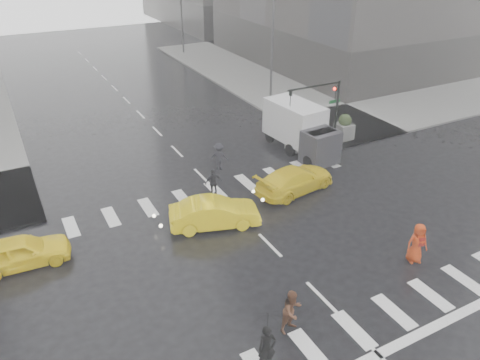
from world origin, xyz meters
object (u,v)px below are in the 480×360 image
traffic_signal_pole (326,102)px  taxi_front (20,252)px  pedestrian_orange (417,243)px  taxi_mid (215,213)px  box_truck (301,128)px  pedestrian_brown (292,311)px

traffic_signal_pole → taxi_front: bearing=-168.1°
traffic_signal_pole → taxi_front: traffic_signal_pole is taller
pedestrian_orange → taxi_front: pedestrian_orange is taller
taxi_mid → box_truck: 10.40m
taxi_mid → box_truck: box_truck is taller
traffic_signal_pole → taxi_mid: (-10.59, -5.29, -2.48)m
box_truck → taxi_front: bearing=-171.4°
pedestrian_brown → box_truck: bearing=42.1°
pedestrian_brown → box_truck: box_truck is taller
traffic_signal_pole → taxi_front: 20.01m
pedestrian_orange → box_truck: (2.18, 12.15, 0.71)m
pedestrian_brown → taxi_front: size_ratio=0.43×
traffic_signal_pole → pedestrian_orange: 12.87m
pedestrian_brown → taxi_front: (-8.37, 8.77, -0.19)m
taxi_front → taxi_mid: taxi_mid is taller
pedestrian_brown → pedestrian_orange: bearing=-5.7°
traffic_signal_pole → pedestrian_brown: 17.12m
taxi_front → taxi_mid: (8.84, -1.19, 0.03)m
taxi_front → box_truck: box_truck is taller
traffic_signal_pole → pedestrian_orange: (-3.92, -12.05, -2.26)m
pedestrian_orange → taxi_front: bearing=173.8°
traffic_signal_pole → box_truck: (-1.74, 0.10, -1.55)m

